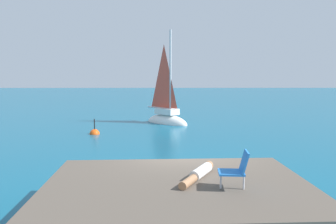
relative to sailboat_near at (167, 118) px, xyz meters
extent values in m
plane|color=#0F5675|center=(0.45, -13.19, -0.37)|extent=(160.00, 160.00, 0.00)
cube|color=brown|center=(0.11, -16.31, 0.10)|extent=(5.94, 4.59, 0.94)
cube|color=#53423F|center=(-0.93, -13.75, -0.37)|extent=(1.39, 1.35, 0.65)
cube|color=#4D4948|center=(2.21, -14.43, -0.37)|extent=(1.80, 1.86, 0.98)
ellipsoid|color=white|center=(0.01, -0.01, -0.37)|extent=(3.38, 3.46, 1.24)
cube|color=white|center=(0.01, -0.01, 0.45)|extent=(1.71, 1.74, 0.40)
cylinder|color=#B7B7BC|center=(0.25, -0.26, 3.06)|extent=(0.13, 0.13, 5.62)
cylinder|color=#B2B2B7|center=(-0.53, 0.55, 0.64)|extent=(1.63, 1.70, 0.11)
pyramid|color=#DB4C38|center=(-0.19, 0.20, 2.83)|extent=(1.29, 1.35, 4.27)
cylinder|color=white|center=(0.67, -15.86, 0.68)|extent=(0.61, 0.91, 0.24)
cylinder|color=#9E704C|center=(0.34, -16.53, 0.65)|extent=(0.47, 0.71, 0.18)
sphere|color=#9E704C|center=(0.91, -15.37, 0.70)|extent=(0.22, 0.22, 0.22)
cube|color=blue|center=(1.19, -16.75, 0.91)|extent=(0.56, 0.52, 0.04)
cube|color=blue|center=(1.45, -16.77, 1.14)|extent=(0.19, 0.49, 0.45)
cylinder|color=silver|center=(0.99, -16.73, 0.74)|extent=(0.04, 0.04, 0.35)
cylinder|color=silver|center=(1.45, -16.77, 0.74)|extent=(0.04, 0.04, 0.35)
sphere|color=#EA5114|center=(-4.05, -4.37, -0.37)|extent=(0.56, 0.56, 0.56)
cylinder|color=black|center=(-4.05, -4.37, 0.18)|extent=(0.06, 0.06, 0.60)
camera|label=1|loc=(-0.18, -23.78, 2.90)|focal=37.69mm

